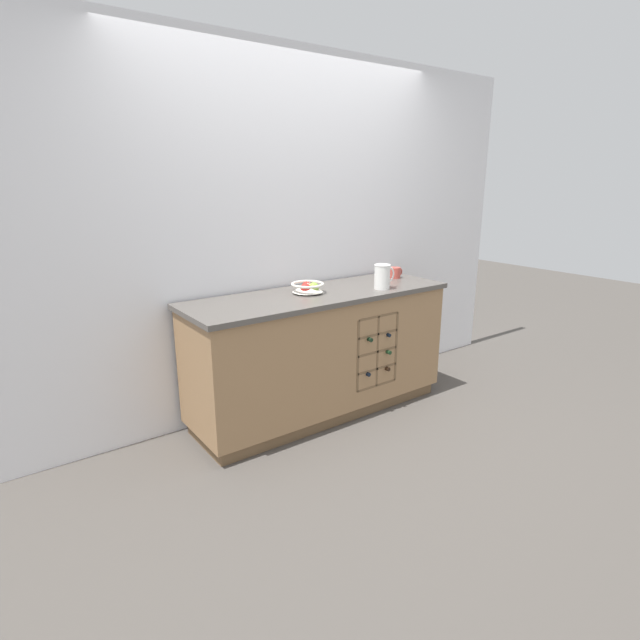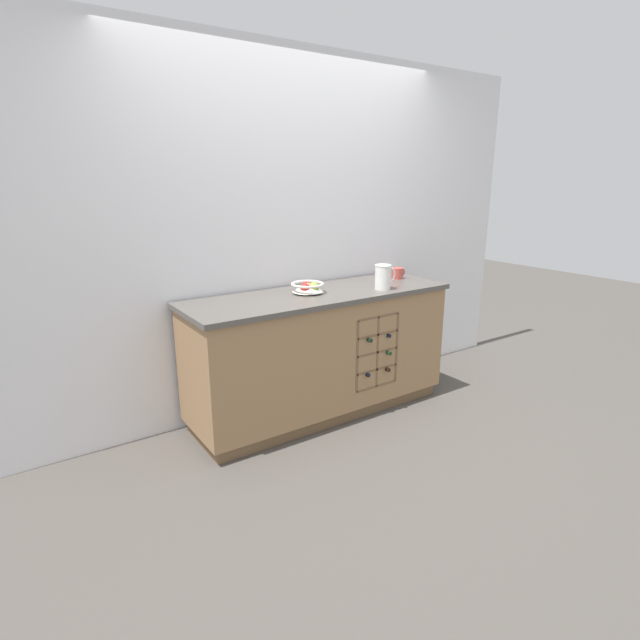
% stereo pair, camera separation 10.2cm
% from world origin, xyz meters
% --- Properties ---
extents(ground_plane, '(14.00, 14.00, 0.00)m').
position_xyz_m(ground_plane, '(0.00, 0.00, 0.00)').
color(ground_plane, '#4C4742').
extents(back_wall, '(4.40, 0.06, 2.55)m').
position_xyz_m(back_wall, '(0.00, 0.36, 1.27)').
color(back_wall, white).
rests_on(back_wall, ground_plane).
extents(kitchen_island, '(1.95, 0.63, 0.90)m').
position_xyz_m(kitchen_island, '(0.00, -0.00, 0.46)').
color(kitchen_island, brown).
rests_on(kitchen_island, ground_plane).
extents(fruit_bowl, '(0.23, 0.23, 0.08)m').
position_xyz_m(fruit_bowl, '(-0.08, 0.03, 0.95)').
color(fruit_bowl, silver).
rests_on(fruit_bowl, kitchen_island).
extents(white_pitcher, '(0.18, 0.12, 0.18)m').
position_xyz_m(white_pitcher, '(0.43, -0.17, 1.00)').
color(white_pitcher, white).
rests_on(white_pitcher, kitchen_island).
extents(ceramic_mug, '(0.12, 0.09, 0.09)m').
position_xyz_m(ceramic_mug, '(0.79, 0.07, 0.95)').
color(ceramic_mug, '#B7473D').
rests_on(ceramic_mug, kitchen_island).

